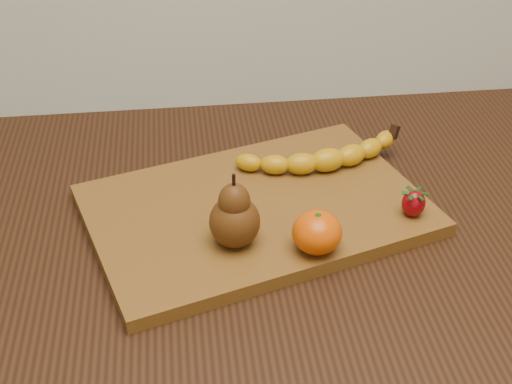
{
  "coord_description": "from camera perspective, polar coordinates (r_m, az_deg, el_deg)",
  "views": [
    {
      "loc": [
        -0.19,
        -0.78,
        1.35
      ],
      "look_at": [
        -0.09,
        0.01,
        0.8
      ],
      "focal_mm": 50.0,
      "sensor_mm": 36.0,
      "label": 1
    }
  ],
  "objects": [
    {
      "name": "strawberry",
      "position": [
        0.97,
        12.5,
        -0.82
      ],
      "size": [
        0.04,
        0.04,
        0.04
      ],
      "primitive_type": null,
      "rotation": [
        0.0,
        0.0,
        -0.2
      ],
      "color": "maroon",
      "rests_on": "cutting_board"
    },
    {
      "name": "mandarin",
      "position": [
        0.89,
        4.91,
        -3.23
      ],
      "size": [
        0.07,
        0.07,
        0.05
      ],
      "primitive_type": "ellipsoid",
      "rotation": [
        0.0,
        0.0,
        -0.11
      ],
      "color": "#CD4702",
      "rests_on": "cutting_board"
    },
    {
      "name": "banana",
      "position": [
        1.05,
        5.74,
        2.56
      ],
      "size": [
        0.23,
        0.1,
        0.03
      ],
      "primitive_type": null,
      "rotation": [
        0.0,
        0.0,
        0.19
      ],
      "color": "#C18C09",
      "rests_on": "cutting_board"
    },
    {
      "name": "table",
      "position": [
        1.06,
        4.98,
        -6.17
      ],
      "size": [
        1.0,
        0.7,
        0.76
      ],
      "color": "black",
      "rests_on": "ground"
    },
    {
      "name": "cutting_board",
      "position": [
        0.99,
        -0.0,
        -1.44
      ],
      "size": [
        0.52,
        0.42,
        0.02
      ],
      "primitive_type": "cube",
      "rotation": [
        0.0,
        0.0,
        0.3
      ],
      "color": "brown",
      "rests_on": "table"
    },
    {
      "name": "pear",
      "position": [
        0.88,
        -1.74,
        -1.44
      ],
      "size": [
        0.08,
        0.08,
        0.1
      ],
      "primitive_type": null,
      "rotation": [
        0.0,
        0.0,
        0.32
      ],
      "color": "#4A270B",
      "rests_on": "cutting_board"
    }
  ]
}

